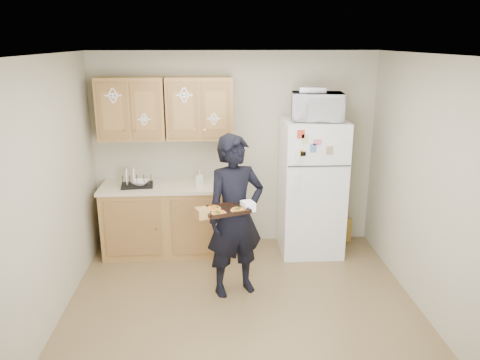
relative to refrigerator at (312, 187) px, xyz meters
name	(u,v)px	position (x,y,z in m)	size (l,w,h in m)	color
floor	(243,313)	(-0.95, -1.43, -0.85)	(3.60, 3.60, 0.00)	brown
ceiling	(243,55)	(-0.95, -1.43, 1.65)	(3.60, 3.60, 0.00)	silver
wall_back	(235,150)	(-0.95, 0.37, 0.40)	(3.60, 0.04, 2.50)	#AFA88E
wall_front	(263,297)	(-0.95, -3.23, 0.40)	(3.60, 0.04, 2.50)	#AFA88E
wall_left	(45,198)	(-2.75, -1.43, 0.40)	(0.04, 3.60, 2.50)	#AFA88E
wall_right	(433,191)	(0.85, -1.43, 0.40)	(0.04, 3.60, 2.50)	#AFA88E
refrigerator	(312,187)	(0.00, 0.00, 0.00)	(0.75, 0.70, 1.70)	white
base_cabinet	(169,220)	(-1.80, 0.05, -0.42)	(1.60, 0.60, 0.86)	#965E34
countertop	(167,186)	(-1.80, 0.05, 0.03)	(1.64, 0.64, 0.04)	beige
upper_cab_left	(132,109)	(-2.20, 0.18, 0.98)	(0.80, 0.33, 0.75)	#965E34
upper_cab_right	(200,108)	(-1.38, 0.18, 0.98)	(0.80, 0.33, 0.75)	#965E34
cereal_box	(343,230)	(0.52, 0.24, -0.69)	(0.20, 0.07, 0.32)	gold
person	(235,216)	(-1.00, -0.99, 0.01)	(0.63, 0.41, 1.73)	black
baking_tray	(226,210)	(-1.11, -1.27, 0.19)	(0.42, 0.31, 0.04)	black
pizza_front_left	(219,213)	(-1.18, -1.37, 0.20)	(0.14, 0.14, 0.02)	orange
pizza_front_right	(238,210)	(-0.99, -1.30, 0.20)	(0.14, 0.14, 0.02)	orange
pizza_back_left	(214,208)	(-1.23, -1.24, 0.20)	(0.14, 0.14, 0.02)	orange
microwave	(317,107)	(0.01, -0.05, 1.02)	(0.60, 0.40, 0.33)	white
foil_pan	(312,90)	(-0.05, -0.02, 1.21)	(0.31, 0.21, 0.07)	silver
dish_rack	(137,180)	(-2.16, 0.02, 0.13)	(0.38, 0.28, 0.15)	black
bowl	(140,183)	(-2.12, 0.02, 0.09)	(0.20, 0.20, 0.05)	white
soap_bottle	(200,178)	(-1.40, -0.03, 0.15)	(0.09, 0.09, 0.20)	white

